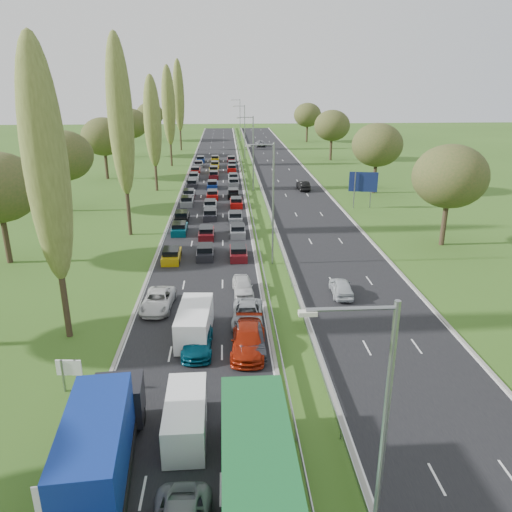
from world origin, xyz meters
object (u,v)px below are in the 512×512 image
object	(u,v)px
white_van_front	(186,415)
near_car_2	(158,300)
info_sign	(69,371)
white_van_rear	(195,321)
blue_lorry	(102,441)
direction_sign	(363,184)
green_lorry	(260,503)

from	to	relation	value
white_van_front	near_car_2	bearing A→B (deg)	101.77
info_sign	white_van_front	bearing A→B (deg)	-29.97
near_car_2	white_van_rear	world-z (taller)	white_van_rear
blue_lorry	white_van_rear	size ratio (longest dim) A/B	1.65
white_van_rear	white_van_front	bearing A→B (deg)	-85.67
direction_sign	white_van_rear	bearing A→B (deg)	-120.84
white_van_rear	direction_sign	distance (m)	42.65
white_van_front	green_lorry	bearing A→B (deg)	-65.87
green_lorry	direction_sign	distance (m)	57.29
blue_lorry	info_sign	xyz separation A→B (m)	(-3.54, 7.03, -0.66)
blue_lorry	white_van_front	xyz separation A→B (m)	(3.56, 2.93, -0.95)
near_car_2	direction_sign	distance (m)	40.63
green_lorry	blue_lorry	bearing A→B (deg)	147.82
green_lorry	direction_sign	xyz separation A→B (m)	(18.36, 54.26, 1.19)
green_lorry	near_car_2	bearing A→B (deg)	106.29
near_car_2	white_van_front	world-z (taller)	white_van_front
near_car_2	info_sign	bearing A→B (deg)	-104.31
info_sign	direction_sign	xyz separation A→B (m)	(28.80, 42.95, 2.20)
blue_lorry	white_van_front	bearing A→B (deg)	34.94
white_van_rear	info_sign	xyz separation A→B (m)	(-6.97, -6.39, 0.21)
blue_lorry	white_van_rear	bearing A→B (deg)	71.11
near_car_2	direction_sign	world-z (taller)	direction_sign
white_van_rear	info_sign	distance (m)	9.46
green_lorry	white_van_rear	size ratio (longest dim) A/B	2.66
blue_lorry	white_van_rear	xyz separation A→B (m)	(3.43, 13.42, -0.87)
near_car_2	blue_lorry	bearing A→B (deg)	-86.32
white_van_front	info_sign	world-z (taller)	white_van_front
info_sign	direction_sign	distance (m)	51.76
blue_lorry	white_van_front	distance (m)	4.71
white_van_front	direction_sign	bearing A→B (deg)	64.51
blue_lorry	info_sign	distance (m)	7.90
white_van_rear	blue_lorry	bearing A→B (deg)	-100.73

